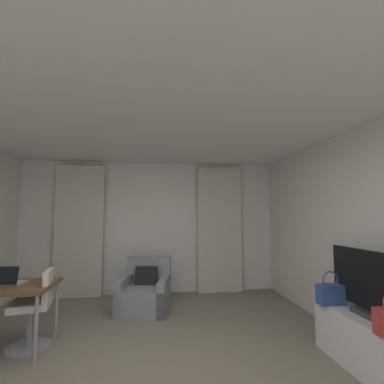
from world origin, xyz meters
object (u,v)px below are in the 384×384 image
tv_console (374,346)px  handbag_primary (331,293)px  armchair (145,293)px  tv_flatscreen (370,285)px  laptop (8,280)px  desk_chair (34,314)px

tv_console → handbag_primary: handbag_primary is taller
armchair → handbag_primary: size_ratio=2.50×
tv_flatscreen → handbag_primary: bearing=110.6°
laptop → handbag_primary: 3.73m
laptop → tv_console: 3.99m
tv_console → tv_flatscreen: (0.00, 0.02, 0.57)m
armchair → tv_console: bearing=-41.8°
tv_flatscreen → handbag_primary: 0.47m
armchair → handbag_primary: bearing=-37.3°
armchair → handbag_primary: handbag_primary is taller
handbag_primary → armchair: bearing=142.7°
laptop → tv_flatscreen: 3.96m
armchair → tv_console: 3.09m
desk_chair → handbag_primary: handbag_primary is taller
armchair → desk_chair: (-1.22, -1.12, 0.12)m
tv_console → tv_flatscreen: 0.57m
laptop → handbag_primary: bearing=-8.4°
laptop → handbag_primary: (3.69, -0.54, -0.13)m
desk_chair → tv_flatscreen: 3.67m
laptop → tv_flatscreen: bearing=-13.8°
laptop → tv_flatscreen: tv_flatscreen is taller
armchair → tv_flatscreen: tv_flatscreen is taller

